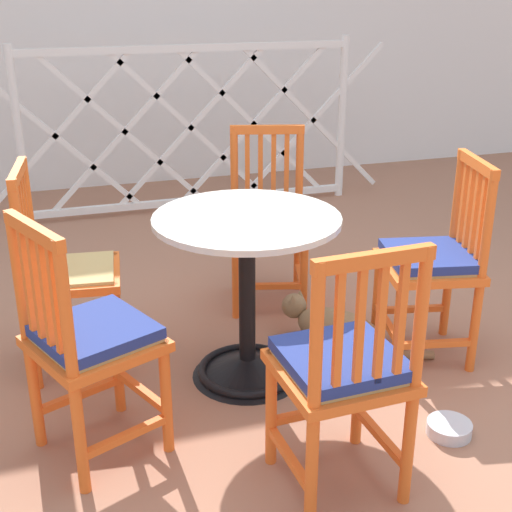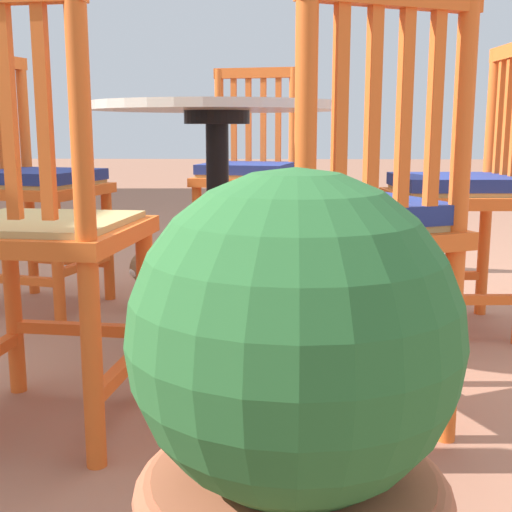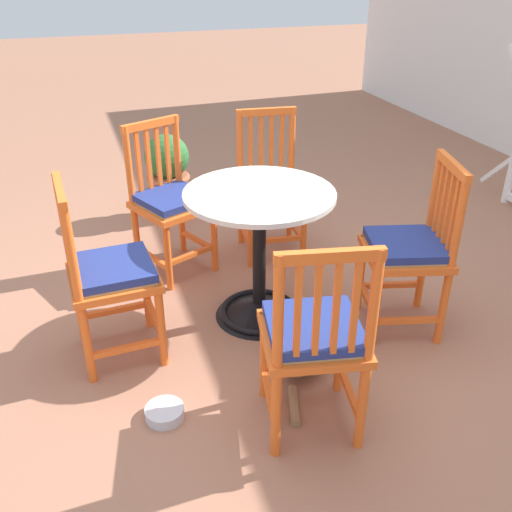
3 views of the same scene
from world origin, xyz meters
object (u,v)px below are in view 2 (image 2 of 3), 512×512
orange_chair_tucked_in (34,186)px  pet_water_bowl (388,284)px  cafe_table (218,247)px  terracotta_planter (292,464)px  orange_chair_by_planter (36,235)px  orange_chair_near_fence (460,193)px  orange_chair_at_corner (346,227)px  orange_chair_facing_out (248,176)px  tabby_cat (196,275)px

orange_chair_tucked_in → pet_water_bowl: 1.42m
cafe_table → terracotta_planter: 1.49m
pet_water_bowl → orange_chair_tucked_in: bearing=102.3°
cafe_table → pet_water_bowl: 0.92m
cafe_table → orange_chair_by_planter: orange_chair_by_planter is taller
cafe_table → pet_water_bowl: (0.61, -0.64, -0.26)m
cafe_table → terracotta_planter: cafe_table is taller
terracotta_planter → pet_water_bowl: terracotta_planter is taller
pet_water_bowl → orange_chair_near_fence: bearing=-165.4°
cafe_table → orange_chair_near_fence: 0.79m
orange_chair_by_planter → pet_water_bowl: bearing=-35.8°
orange_chair_at_corner → cafe_table: bearing=26.4°
orange_chair_tucked_in → terracotta_planter: (-1.79, -0.89, -0.12)m
orange_chair_at_corner → orange_chair_near_fence: (0.76, -0.44, 0.00)m
cafe_table → pet_water_bowl: bearing=-46.3°
orange_chair_near_fence → orange_chair_facing_out: 1.03m
orange_chair_tucked_in → orange_chair_by_planter: bearing=-160.2°
orange_chair_at_corner → tabby_cat: orange_chair_at_corner is taller
terracotta_planter → tabby_cat: bearing=9.7°
orange_chair_by_planter → orange_chair_facing_out: same height
terracotta_planter → orange_chair_near_fence: bearing=-19.9°
orange_chair_at_corner → tabby_cat: size_ratio=1.54×
tabby_cat → pet_water_bowl: 0.78m
orange_chair_at_corner → terracotta_planter: orange_chair_at_corner is taller
orange_chair_by_planter → orange_chair_at_corner: (0.05, -0.65, 0.01)m
cafe_table → orange_chair_tucked_in: orange_chair_tucked_in is taller
cafe_table → terracotta_planter: size_ratio=1.23×
orange_chair_by_planter → orange_chair_near_fence: size_ratio=1.00×
orange_chair_near_fence → orange_chair_facing_out: size_ratio=1.00×
orange_chair_by_planter → orange_chair_near_fence: same height
terracotta_planter → pet_water_bowl: (2.08, -0.43, -0.30)m
orange_chair_facing_out → tabby_cat: bearing=154.4°
orange_chair_at_corner → terracotta_planter: (-0.81, 0.13, -0.12)m
orange_chair_facing_out → orange_chair_tucked_in: 0.91m
cafe_table → orange_chair_at_corner: (-0.67, -0.33, 0.16)m
orange_chair_by_planter → terracotta_planter: orange_chair_by_planter is taller
cafe_table → orange_chair_by_planter: 0.80m
terracotta_planter → pet_water_bowl: size_ratio=3.65×
orange_chair_tucked_in → tabby_cat: size_ratio=1.54×
cafe_table → orange_chair_at_corner: bearing=-153.6°
orange_chair_facing_out → tabby_cat: (-0.38, 0.18, -0.35)m
terracotta_planter → orange_chair_by_planter: bearing=34.5°
orange_chair_tucked_in → tabby_cat: (0.13, -0.56, -0.35)m
orange_chair_facing_out → terracotta_planter: orange_chair_facing_out is taller
orange_chair_at_corner → orange_chair_facing_out: size_ratio=1.00×
cafe_table → pet_water_bowl: cafe_table is taller
orange_chair_near_fence → orange_chair_by_planter: bearing=126.4°
orange_chair_facing_out → terracotta_planter: size_ratio=1.47×
cafe_table → orange_chair_tucked_in: 0.78m
orange_chair_near_fence → tabby_cat: size_ratio=1.54×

